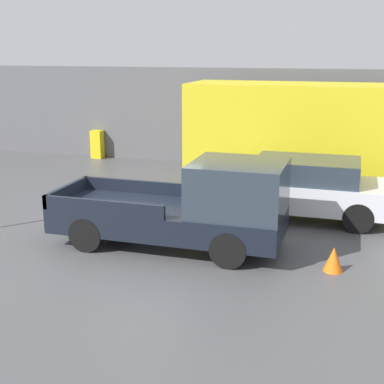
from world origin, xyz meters
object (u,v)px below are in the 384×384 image
at_px(car, 302,187).
at_px(delivery_truck, 317,133).
at_px(traffic_cone, 334,259).
at_px(newspaper_box, 97,144).
at_px(pickup_truck, 193,207).

relative_size(car, delivery_truck, 0.54).
height_order(car, traffic_cone, car).
xyz_separation_m(car, traffic_cone, (0.99, -3.44, -0.57)).
bearing_deg(delivery_truck, newspaper_box, 164.93).
distance_m(car, newspaper_box, 10.49).
bearing_deg(delivery_truck, traffic_cone, -82.22).
bearing_deg(pickup_truck, car, 55.09).
distance_m(car, delivery_truck, 3.43).
bearing_deg(car, pickup_truck, -124.91).
bearing_deg(car, newspaper_box, 147.14).
bearing_deg(newspaper_box, delivery_truck, -15.07).
height_order(pickup_truck, newspaper_box, pickup_truck).
xyz_separation_m(pickup_truck, car, (2.10, 3.00, -0.13)).
bearing_deg(traffic_cone, pickup_truck, 171.93).
xyz_separation_m(car, delivery_truck, (0.07, 3.30, 0.95)).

